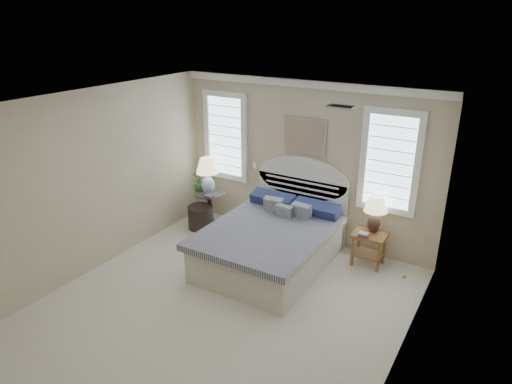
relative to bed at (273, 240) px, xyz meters
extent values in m
cube|color=beige|center=(0.00, -1.46, -0.39)|extent=(4.50, 5.00, 0.01)
cube|color=white|center=(0.00, -1.46, 2.31)|extent=(4.50, 5.00, 0.01)
cube|color=#C3AF92|center=(0.00, 1.04, 0.96)|extent=(4.50, 0.02, 2.70)
cube|color=#C3AF92|center=(-2.25, -1.46, 0.96)|extent=(0.02, 5.00, 2.70)
cube|color=#C3AF92|center=(2.25, -1.46, 0.96)|extent=(0.02, 5.00, 2.70)
cube|color=white|center=(0.00, 1.00, 2.25)|extent=(4.50, 0.08, 0.12)
cube|color=#B2B2B2|center=(1.20, -0.66, 2.29)|extent=(0.30, 0.20, 0.02)
cube|color=white|center=(-0.95, 1.03, 0.76)|extent=(0.08, 0.01, 0.12)
cube|color=silver|center=(-1.55, 1.02, 1.21)|extent=(0.90, 0.06, 1.60)
cube|color=silver|center=(1.40, 1.02, 1.21)|extent=(0.90, 0.06, 1.60)
cube|color=silver|center=(0.00, 1.00, 1.43)|extent=(0.74, 0.04, 0.58)
cube|color=silver|center=(2.23, -0.26, 0.81)|extent=(0.02, 1.80, 2.40)
cube|color=beige|center=(0.00, -0.13, -0.11)|extent=(1.60, 2.10, 0.55)
cube|color=navy|center=(0.00, -0.18, 0.20)|extent=(1.72, 2.15, 0.10)
cube|color=white|center=(0.00, 0.98, 0.16)|extent=(1.62, 0.08, 1.10)
cube|color=navy|center=(-0.40, 0.70, 0.34)|extent=(0.75, 0.31, 0.23)
cube|color=navy|center=(0.40, 0.70, 0.34)|extent=(0.75, 0.31, 0.23)
cube|color=navy|center=(-0.25, 0.47, 0.32)|extent=(0.33, 0.20, 0.34)
cube|color=navy|center=(0.25, 0.47, 0.32)|extent=(0.33, 0.20, 0.34)
cube|color=navy|center=(0.00, 0.37, 0.30)|extent=(0.28, 0.14, 0.29)
cylinder|color=black|center=(-1.65, 0.59, -0.37)|extent=(0.32, 0.32, 0.03)
cylinder|color=black|center=(-1.65, 0.59, -0.09)|extent=(0.08, 0.08, 0.60)
cylinder|color=silver|center=(-1.65, 0.59, 0.23)|extent=(0.56, 0.56, 0.02)
cube|color=olive|center=(1.30, 0.69, 0.11)|extent=(0.50, 0.40, 0.06)
cube|color=olive|center=(1.30, 0.69, -0.21)|extent=(0.44, 0.34, 0.03)
cube|color=olive|center=(1.10, 0.54, -0.15)|extent=(0.04, 0.04, 0.47)
cube|color=olive|center=(1.10, 0.84, -0.15)|extent=(0.04, 0.04, 0.47)
cube|color=olive|center=(1.50, 0.54, -0.15)|extent=(0.04, 0.04, 0.47)
cube|color=olive|center=(1.50, 0.84, -0.15)|extent=(0.04, 0.04, 0.47)
cylinder|color=black|center=(-1.71, 0.39, -0.18)|extent=(0.50, 0.50, 0.42)
cylinder|color=silver|center=(-1.67, 0.59, 0.26)|extent=(0.16, 0.16, 0.03)
ellipsoid|color=silver|center=(-1.67, 0.59, 0.39)|extent=(0.30, 0.30, 0.31)
cylinder|color=gold|center=(-1.67, 0.59, 0.58)|extent=(0.04, 0.04, 0.11)
cylinder|color=black|center=(1.31, 0.81, 0.16)|extent=(0.13, 0.13, 0.03)
ellipsoid|color=black|center=(1.31, 0.81, 0.27)|extent=(0.23, 0.23, 0.27)
cylinder|color=gold|center=(1.31, 0.81, 0.44)|extent=(0.03, 0.03, 0.10)
imported|color=#327D3A|center=(-1.87, 0.59, 0.44)|extent=(0.29, 0.29, 0.40)
cube|color=maroon|center=(-1.52, 0.41, 0.25)|extent=(0.16, 0.12, 0.02)
cube|color=#29527B|center=(-1.52, 0.41, 0.28)|extent=(0.15, 0.11, 0.02)
cube|color=maroon|center=(1.25, 0.54, 0.16)|extent=(0.18, 0.14, 0.02)
cube|color=#29527B|center=(1.25, 0.54, 0.18)|extent=(0.17, 0.14, 0.02)
cube|color=beige|center=(1.25, 0.54, 0.20)|extent=(0.16, 0.13, 0.02)
camera|label=1|loc=(3.02, -5.53, 3.28)|focal=32.00mm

